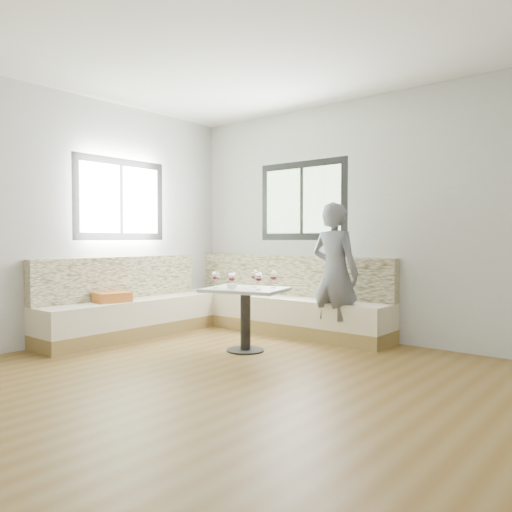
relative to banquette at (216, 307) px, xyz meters
The scene contains 10 objects.
room 2.42m from the banquette, 45.75° to the right, with size 5.01×5.01×2.81m.
banquette is the anchor object (origin of this frame).
table 1.04m from the banquette, 28.37° to the right, with size 0.94×0.82×0.66m.
person 1.56m from the banquette, 16.73° to the left, with size 0.57×0.38×1.57m, color #5A5B63.
olive_ramekin 1.01m from the banquette, 35.52° to the right, with size 0.10×0.10×0.04m.
wine_glass_a 1.09m from the banquette, 45.63° to the right, with size 0.08×0.08×0.18m.
wine_glass_b 1.23m from the banquette, 37.55° to the right, with size 0.08×0.08×0.18m.
wine_glass_c 1.33m from the banquette, 25.83° to the right, with size 0.08×0.08×0.18m.
wine_glass_d 1.09m from the banquette, 21.49° to the right, with size 0.08×0.08×0.18m.
wine_glass_e 1.26m from the banquette, 15.42° to the right, with size 0.08×0.08×0.18m.
Camera 1 is at (2.68, -2.75, 1.17)m, focal length 35.00 mm.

